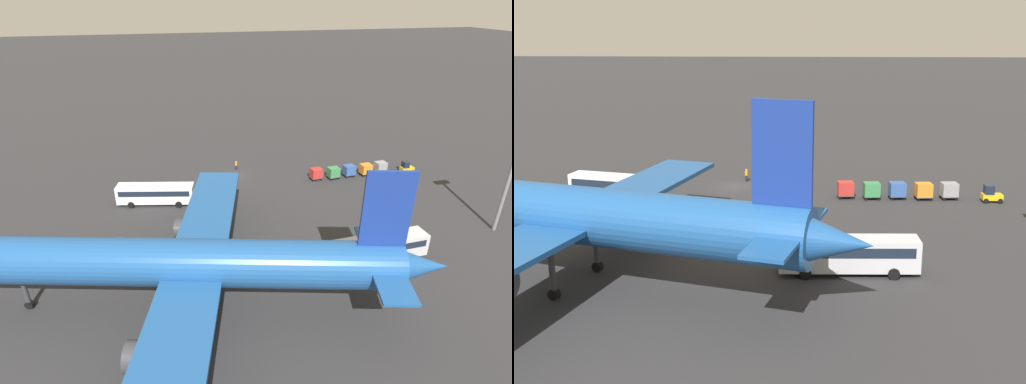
% 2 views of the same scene
% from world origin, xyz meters
% --- Properties ---
extents(ground_plane, '(600.00, 600.00, 0.00)m').
position_xyz_m(ground_plane, '(0.00, 0.00, 0.00)').
color(ground_plane, '#2D2D30').
extents(airplane, '(51.81, 45.36, 16.02)m').
position_xyz_m(airplane, '(11.58, 32.19, 6.02)').
color(airplane, '#1E5193').
rests_on(airplane, ground).
extents(shuttle_bus_near, '(12.02, 5.09, 3.19)m').
position_xyz_m(shuttle_bus_near, '(13.63, 7.34, 1.91)').
color(shuttle_bus_near, white).
rests_on(shuttle_bus_near, ground).
extents(shuttle_bus_far, '(12.12, 3.30, 3.22)m').
position_xyz_m(shuttle_bus_far, '(-12.55, 29.19, 1.93)').
color(shuttle_bus_far, silver).
rests_on(shuttle_bus_far, ground).
extents(baggage_tug, '(2.40, 1.63, 2.10)m').
position_xyz_m(baggage_tug, '(-31.37, 5.85, 0.94)').
color(baggage_tug, gold).
rests_on(baggage_tug, ground).
extents(worker_person, '(0.38, 0.38, 1.74)m').
position_xyz_m(worker_person, '(-1.18, -2.88, 0.87)').
color(worker_person, '#1E1E2D').
rests_on(worker_person, ground).
extents(cargo_cart_grey, '(2.15, 1.87, 2.06)m').
position_xyz_m(cargo_cart_grey, '(-26.61, 4.87, 1.19)').
color(cargo_cart_grey, '#38383D').
rests_on(cargo_cart_grey, ground).
extents(cargo_cart_orange, '(2.15, 1.87, 2.06)m').
position_xyz_m(cargo_cart_orange, '(-23.46, 5.18, 1.19)').
color(cargo_cart_orange, '#38383D').
rests_on(cargo_cart_orange, ground).
extents(cargo_cart_blue, '(2.15, 1.87, 2.06)m').
position_xyz_m(cargo_cart_blue, '(-20.31, 4.95, 1.19)').
color(cargo_cart_blue, '#38383D').
rests_on(cargo_cart_blue, ground).
extents(cargo_cart_green, '(2.15, 1.87, 2.06)m').
position_xyz_m(cargo_cart_green, '(-17.16, 5.19, 1.19)').
color(cargo_cart_green, '#38383D').
rests_on(cargo_cart_green, ground).
extents(cargo_cart_red, '(2.15, 1.87, 2.06)m').
position_xyz_m(cargo_cart_red, '(-14.01, 4.87, 1.19)').
color(cargo_cart_red, '#38383D').
rests_on(cargo_cart_red, ground).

